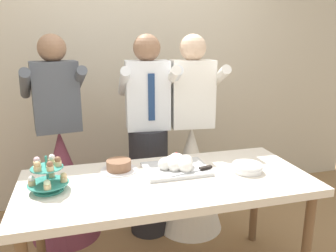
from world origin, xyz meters
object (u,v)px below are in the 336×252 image
person_guest (62,171)px  person_bride (191,164)px  dessert_table (168,190)px  main_cake_tray (177,165)px  person_groom (148,149)px  round_cake (119,166)px  plate_stack (247,168)px  cupcake_stand (48,176)px

person_guest → person_bride: bearing=-8.2°
dessert_table → main_cake_tray: 0.18m
main_cake_tray → person_guest: person_guest is taller
dessert_table → main_cake_tray: main_cake_tray is taller
main_cake_tray → person_groom: bearing=96.3°
person_groom → person_bride: (0.36, -0.03, -0.16)m
round_cake → person_bride: 0.83m
dessert_table → plate_stack: (0.53, -0.03, 0.10)m
dessert_table → person_groom: 0.70m
cupcake_stand → plate_stack: (1.24, -0.05, -0.06)m
round_cake → dessert_table: bearing=-37.5°
main_cake_tray → person_guest: (-0.76, 0.71, -0.23)m
dessert_table → plate_stack: size_ratio=9.02×
round_cake → person_groom: bearing=57.9°
person_groom → person_bride: 0.40m
round_cake → person_guest: person_guest is taller
dessert_table → main_cake_tray: (0.09, 0.11, 0.12)m
person_groom → person_guest: (-0.69, 0.12, -0.16)m
person_bride → person_guest: 1.07m
dessert_table → person_bride: 0.78m
cupcake_stand → person_groom: (0.73, 0.67, -0.12)m
main_cake_tray → plate_stack: 0.46m
main_cake_tray → cupcake_stand: bearing=-174.0°
cupcake_stand → round_cake: (0.43, 0.19, -0.06)m
round_cake → person_guest: (-0.39, 0.60, -0.23)m
cupcake_stand → plate_stack: bearing=-2.3°
main_cake_tray → round_cake: (-0.37, 0.10, -0.01)m
dessert_table → person_groom: (0.03, 0.69, 0.05)m
dessert_table → person_guest: bearing=129.4°
person_bride → plate_stack: bearing=-78.1°
round_cake → person_bride: size_ratio=0.14×
plate_stack → person_guest: bearing=145.0°
cupcake_stand → person_guest: 0.84m
main_cake_tray → person_groom: 0.60m
dessert_table → plate_stack: 0.54m
plate_stack → main_cake_tray: bearing=163.2°
main_cake_tray → person_bride: (0.30, 0.55, -0.23)m
dessert_table → cupcake_stand: 0.72m
main_cake_tray → round_cake: 0.38m
dessert_table → person_bride: bearing=59.5°
person_groom → person_bride: bearing=-5.4°
dessert_table → person_groom: person_groom is taller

